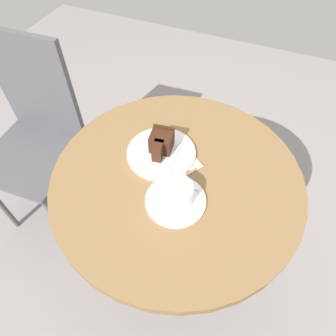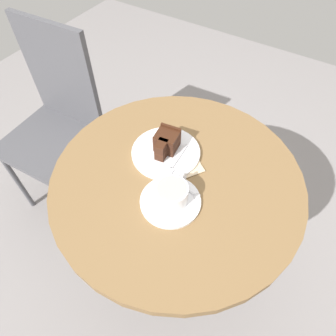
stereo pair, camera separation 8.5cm
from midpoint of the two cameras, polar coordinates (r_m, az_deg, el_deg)
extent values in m
cube|color=gray|center=(1.56, -0.61, -18.36)|extent=(4.40, 4.40, 0.01)
cylinder|color=brown|center=(0.90, -1.00, -2.29)|extent=(0.75, 0.75, 0.03)
cylinder|color=silver|center=(1.21, -0.76, -12.43)|extent=(0.07, 0.07, 0.70)
cylinder|color=silver|center=(1.54, -0.61, -18.18)|extent=(0.34, 0.34, 0.02)
cylinder|color=white|center=(0.83, -1.49, -6.41)|extent=(0.17, 0.17, 0.01)
cylinder|color=white|center=(0.80, -1.35, -5.01)|extent=(0.09, 0.09, 0.06)
cylinder|color=beige|center=(0.78, -1.39, -3.93)|extent=(0.08, 0.08, 0.00)
torus|color=white|center=(0.83, 0.08, -2.25)|extent=(0.05, 0.01, 0.05)
cube|color=silver|center=(0.85, 0.30, -3.41)|extent=(0.01, 0.09, 0.00)
ellipsoid|color=silver|center=(0.84, 3.38, -4.76)|extent=(0.02, 0.02, 0.00)
cylinder|color=white|center=(0.93, -3.90, 2.73)|extent=(0.21, 0.21, 0.01)
cube|color=#381E14|center=(0.93, -3.84, 4.19)|extent=(0.07, 0.07, 0.02)
cube|color=#381E14|center=(0.91, -4.59, 2.36)|extent=(0.05, 0.03, 0.02)
cube|color=#381C0F|center=(0.92, -3.88, 4.81)|extent=(0.07, 0.07, 0.01)
cube|color=#381C0F|center=(0.90, -4.65, 2.98)|extent=(0.05, 0.03, 0.01)
cube|color=#381E14|center=(0.91, -3.93, 5.45)|extent=(0.07, 0.07, 0.02)
cube|color=#381E14|center=(0.88, -4.71, 3.62)|extent=(0.05, 0.03, 0.02)
cube|color=#381C0F|center=(0.90, -3.99, 6.11)|extent=(0.07, 0.07, 0.01)
cube|color=#381C0F|center=(0.87, -4.78, 4.27)|extent=(0.05, 0.03, 0.01)
cube|color=#381C0F|center=(0.93, -3.39, 6.33)|extent=(0.02, 0.07, 0.07)
cube|color=silver|center=(0.92, -1.17, 2.36)|extent=(0.11, 0.01, 0.00)
cube|color=silver|center=(0.87, -2.71, -0.92)|extent=(0.04, 0.02, 0.00)
cube|color=beige|center=(0.92, -1.91, 1.74)|extent=(0.20, 0.20, 0.00)
cube|color=beige|center=(0.91, -1.47, 1.06)|extent=(0.18, 0.18, 0.00)
cylinder|color=#4C4C51|center=(1.68, -30.71, -5.87)|extent=(0.02, 0.02, 0.45)
cylinder|color=#4C4C51|center=(1.50, -21.83, -9.87)|extent=(0.02, 0.02, 0.45)
cylinder|color=#4C4C51|center=(1.79, -24.65, 2.17)|extent=(0.02, 0.02, 0.45)
cylinder|color=#4C4C51|center=(1.62, -15.80, -0.60)|extent=(0.02, 0.02, 0.45)
cube|color=#4C4C51|center=(1.46, -26.23, 1.94)|extent=(0.40, 0.40, 0.02)
cube|color=#4C4C51|center=(1.40, -25.71, 13.69)|extent=(0.05, 0.36, 0.47)
camera|label=1|loc=(0.04, -92.87, -3.65)|focal=32.00mm
camera|label=2|loc=(0.04, 87.13, 3.65)|focal=32.00mm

